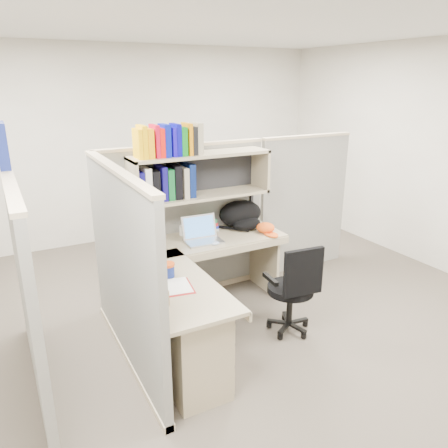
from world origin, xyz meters
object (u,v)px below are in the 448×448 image
desk (198,315)px  laptop (203,230)px  task_chair (292,302)px  backpack (243,215)px  snack_canister (168,270)px

desk → laptop: (0.43, 0.77, 0.42)m
laptop → task_chair: laptop is taller
laptop → task_chair: bearing=-52.7°
laptop → task_chair: (0.51, -0.77, -0.54)m
desk → backpack: backpack is taller
task_chair → snack_canister: bearing=169.5°
desk → task_chair: 0.95m
snack_canister → task_chair: 1.22m
desk → task_chair: task_chair is taller
laptop → backpack: backpack is taller
laptop → snack_canister: bearing=-132.6°
desk → laptop: laptop is taller
backpack → desk: bearing=-156.9°
snack_canister → laptop: bearing=43.9°
desk → laptop: size_ratio=5.00×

